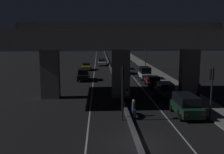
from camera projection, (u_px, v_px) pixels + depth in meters
ground_plane at (137, 144)px, 17.32m from camera, size 200.00×200.00×0.00m
lane_line_left_inner at (94, 71)px, 51.66m from camera, size 0.12×126.00×0.00m
lane_line_right_inner at (128, 71)px, 52.00m from camera, size 0.12×126.00×0.00m
median_divider at (111, 70)px, 51.80m from camera, size 0.31×126.00×0.35m
sidewalk_right at (161, 76)px, 45.34m from camera, size 2.82×126.00×0.13m
elevated_overpass at (121, 42)px, 29.37m from camera, size 22.88×11.72×8.49m
traffic_light_left_of_median at (122, 84)px, 21.66m from camera, size 0.30×0.49×4.58m
traffic_light_right_of_median at (211, 83)px, 22.05m from camera, size 0.30×0.49×4.53m
street_lamp at (144, 48)px, 53.74m from camera, size 2.33×0.32×7.35m
car_dark_green_lead at (186, 105)px, 23.23m from camera, size 2.05×4.34×1.89m
car_dark_green_second at (165, 90)px, 30.19m from camera, size 1.93×4.00×1.71m
car_dark_red_third at (153, 81)px, 36.63m from camera, size 1.98×4.24×1.44m
car_white_fourth at (145, 73)px, 42.39m from camera, size 1.88×3.96×2.02m
car_dark_blue_fifth at (122, 69)px, 48.48m from camera, size 1.93×4.22×1.83m
car_white_sixth at (119, 64)px, 55.24m from camera, size 2.00×4.74×1.99m
car_black_lead_oncoming at (83, 75)px, 41.49m from camera, size 1.95×4.42×1.81m
car_taxi_yellow_second_oncoming at (86, 66)px, 53.77m from camera, size 1.91×4.09×1.41m
car_white_third_oncoming at (102, 62)px, 62.05m from camera, size 2.10×4.71×1.44m
motorcycle_blue_filtering_near at (134, 109)px, 23.08m from camera, size 0.32×2.00×1.52m
motorcycle_red_filtering_mid at (127, 96)px, 28.40m from camera, size 0.33×1.73×1.36m
motorcycle_black_filtering_far at (121, 84)px, 35.04m from camera, size 0.34×1.94×1.48m
pedestrian_on_sidewalk at (199, 89)px, 30.01m from camera, size 0.36×0.36×1.65m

